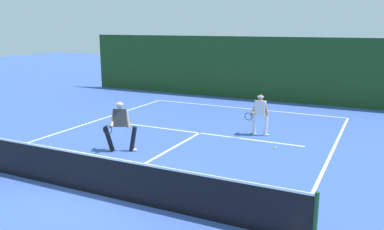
% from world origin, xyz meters
% --- Properties ---
extents(ground_plane, '(80.00, 80.00, 0.00)m').
position_xyz_m(ground_plane, '(0.00, 0.00, 0.00)').
color(ground_plane, '#3958AC').
extents(court_line_baseline_far, '(9.95, 0.10, 0.01)m').
position_xyz_m(court_line_baseline_far, '(0.00, 11.66, 0.00)').
color(court_line_baseline_far, white).
rests_on(court_line_baseline_far, ground_plane).
extents(court_line_service, '(8.11, 0.10, 0.01)m').
position_xyz_m(court_line_service, '(0.00, 6.37, 0.00)').
color(court_line_service, white).
rests_on(court_line_service, ground_plane).
extents(court_line_centre, '(0.10, 6.40, 0.01)m').
position_xyz_m(court_line_centre, '(0.00, 3.20, 0.00)').
color(court_line_centre, white).
rests_on(court_line_centre, ground_plane).
extents(tennis_net, '(10.90, 0.09, 1.08)m').
position_xyz_m(tennis_net, '(0.00, 0.00, 0.53)').
color(tennis_net, '#1E4723').
rests_on(tennis_net, ground_plane).
extents(player_near, '(1.10, 1.03, 1.69)m').
position_xyz_m(player_near, '(-1.39, 3.15, 0.93)').
color(player_near, black).
rests_on(player_near, ground_plane).
extents(player_far, '(0.78, 0.88, 1.57)m').
position_xyz_m(player_far, '(2.18, 7.11, 0.86)').
color(player_far, silver).
rests_on(player_far, ground_plane).
extents(tennis_ball, '(0.07, 0.07, 0.07)m').
position_xyz_m(tennis_ball, '(3.19, 5.67, 0.03)').
color(tennis_ball, '#D1E033').
rests_on(tennis_ball, ground_plane).
extents(back_fence_windscreen, '(22.08, 0.12, 3.52)m').
position_xyz_m(back_fence_windscreen, '(0.00, 14.27, 1.76)').
color(back_fence_windscreen, '#1C3F1A').
rests_on(back_fence_windscreen, ground_plane).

